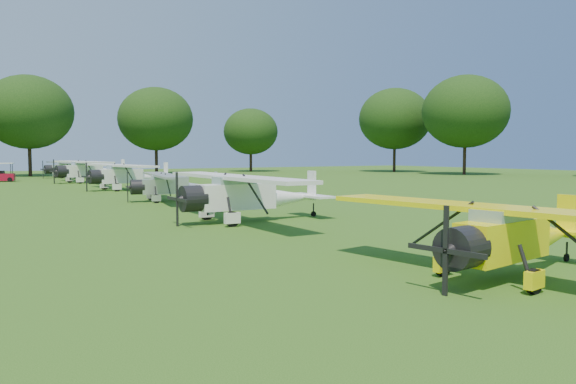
# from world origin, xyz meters

# --- Properties ---
(ground) EXTENTS (160.00, 160.00, 0.00)m
(ground) POSITION_xyz_m (0.00, 0.00, 0.00)
(ground) COLOR #214912
(ground) RESTS_ON ground
(tree_belt) EXTENTS (137.36, 130.27, 14.52)m
(tree_belt) POSITION_xyz_m (3.57, 0.16, 8.03)
(tree_belt) COLOR black
(tree_belt) RESTS_ON ground
(aircraft_2) EXTENTS (6.08, 9.64, 1.89)m
(aircraft_2) POSITION_xyz_m (0.42, -13.18, 1.11)
(aircraft_2) COLOR #FFF00A
(aircraft_2) RESTS_ON ground
(aircraft_3) EXTENTS (7.00, 11.11, 2.20)m
(aircraft_3) POSITION_xyz_m (0.00, -0.08, 1.29)
(aircraft_3) COLOR white
(aircraft_3) RESTS_ON ground
(aircraft_4) EXTENTS (5.88, 9.31, 1.83)m
(aircraft_4) POSITION_xyz_m (0.71, 11.53, 1.07)
(aircraft_4) COLOR silver
(aircraft_4) RESTS_ON ground
(aircraft_5) EXTENTS (7.19, 11.42, 2.24)m
(aircraft_5) POSITION_xyz_m (1.22, 23.57, 1.31)
(aircraft_5) COLOR white
(aircraft_5) RESTS_ON ground
(aircraft_6) EXTENTS (7.58, 12.00, 2.36)m
(aircraft_6) POSITION_xyz_m (0.97, 36.61, 1.38)
(aircraft_6) COLOR white
(aircraft_6) RESTS_ON ground
(aircraft_7) EXTENTS (6.63, 10.54, 2.07)m
(aircraft_7) POSITION_xyz_m (1.35, 49.52, 1.21)
(aircraft_7) COLOR silver
(aircraft_7) RESTS_ON ground
(golf_cart) EXTENTS (2.53, 1.87, 1.95)m
(golf_cart) POSITION_xyz_m (-6.39, 43.20, 0.65)
(golf_cart) COLOR maroon
(golf_cart) RESTS_ON ground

